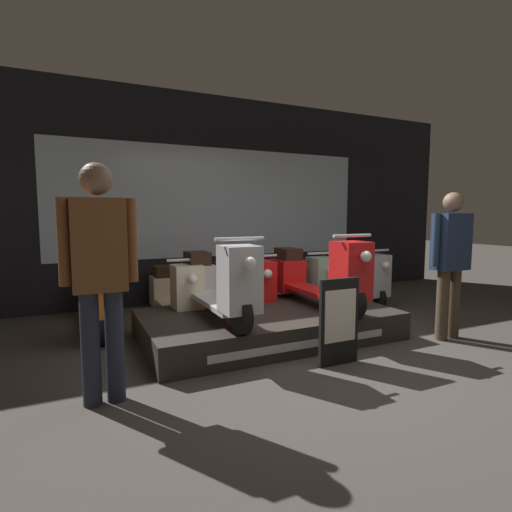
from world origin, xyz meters
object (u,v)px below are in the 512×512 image
(scooter_display_right, at_px, (315,276))
(scooter_backrow_4, at_px, (346,278))
(scooter_backrow_0, at_px, (98,299))
(person_left_browsing, at_px, (100,268))
(price_sign_board, at_px, (339,321))
(scooter_backrow_1, at_px, (174,293))
(scooter_backrow_2, at_px, (239,287))
(scooter_display_left, at_px, (215,283))
(scooter_backrow_3, at_px, (296,283))
(person_right_browsing, at_px, (451,255))

(scooter_display_right, xyz_separation_m, scooter_backrow_4, (1.36, 1.17, -0.30))
(scooter_backrow_0, height_order, person_left_browsing, person_left_browsing)
(person_left_browsing, bearing_deg, scooter_backrow_0, 87.38)
(price_sign_board, bearing_deg, scooter_backrow_1, 114.32)
(price_sign_board, bearing_deg, scooter_backrow_2, 91.72)
(person_left_browsing, bearing_deg, scooter_display_left, 37.26)
(scooter_backrow_1, relative_size, person_left_browsing, 1.03)
(scooter_backrow_2, bearing_deg, scooter_backrow_4, 0.00)
(scooter_backrow_3, bearing_deg, scooter_backrow_1, 180.00)
(scooter_backrow_0, relative_size, scooter_backrow_1, 1.00)
(scooter_backrow_2, bearing_deg, price_sign_board, -88.28)
(scooter_display_right, xyz_separation_m, person_right_browsing, (1.14, -0.89, 0.27))
(scooter_display_right, bearing_deg, scooter_backrow_1, 139.88)
(scooter_backrow_1, height_order, price_sign_board, scooter_backrow_1)
(scooter_backrow_1, xyz_separation_m, person_right_browsing, (2.53, -2.05, 0.57))
(scooter_display_left, distance_m, scooter_backrow_2, 1.42)
(person_left_browsing, distance_m, price_sign_board, 2.08)
(scooter_display_right, height_order, person_right_browsing, person_right_browsing)
(scooter_backrow_1, xyz_separation_m, person_left_browsing, (-1.01, -2.05, 0.63))
(scooter_display_right, bearing_deg, scooter_display_left, 180.00)
(scooter_backrow_0, height_order, person_right_browsing, person_right_browsing)
(scooter_display_left, distance_m, scooter_backrow_0, 1.61)
(scooter_display_left, relative_size, person_left_browsing, 1.03)
(scooter_display_left, relative_size, scooter_backrow_2, 1.00)
(scooter_backrow_3, distance_m, scooter_backrow_4, 0.92)
(scooter_backrow_3, bearing_deg, scooter_backrow_2, 180.00)
(scooter_backrow_0, height_order, scooter_backrow_1, same)
(scooter_backrow_2, xyz_separation_m, scooter_backrow_3, (0.92, 0.00, 0.00))
(person_left_browsing, xyz_separation_m, person_right_browsing, (3.54, 0.00, -0.07))
(scooter_display_left, distance_m, price_sign_board, 1.32)
(scooter_backrow_0, relative_size, scooter_backrow_3, 1.00)
(scooter_display_right, distance_m, price_sign_board, 1.11)
(scooter_backrow_1, height_order, scooter_backrow_4, same)
(scooter_backrow_1, relative_size, scooter_backrow_3, 1.00)
(scooter_backrow_0, height_order, scooter_backrow_4, same)
(scooter_backrow_4, bearing_deg, scooter_backrow_1, 180.00)
(scooter_backrow_0, bearing_deg, scooter_display_left, -47.39)
(scooter_display_left, distance_m, scooter_backrow_4, 2.86)
(scooter_backrow_0, bearing_deg, scooter_backrow_1, 0.00)
(scooter_backrow_3, bearing_deg, scooter_display_right, -111.03)
(scooter_backrow_1, xyz_separation_m, scooter_backrow_4, (2.75, 0.00, 0.00))
(scooter_display_right, height_order, price_sign_board, scooter_display_right)
(scooter_backrow_3, height_order, person_left_browsing, person_left_browsing)
(person_right_browsing, bearing_deg, scooter_backrow_3, 108.75)
(scooter_display_left, height_order, scooter_backrow_3, scooter_display_left)
(scooter_display_left, distance_m, scooter_backrow_3, 2.06)
(scooter_backrow_0, distance_m, person_left_browsing, 2.15)
(scooter_display_right, height_order, scooter_backrow_0, scooter_display_right)
(scooter_backrow_3, height_order, price_sign_board, scooter_backrow_3)
(person_right_browsing, bearing_deg, person_left_browsing, -180.00)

